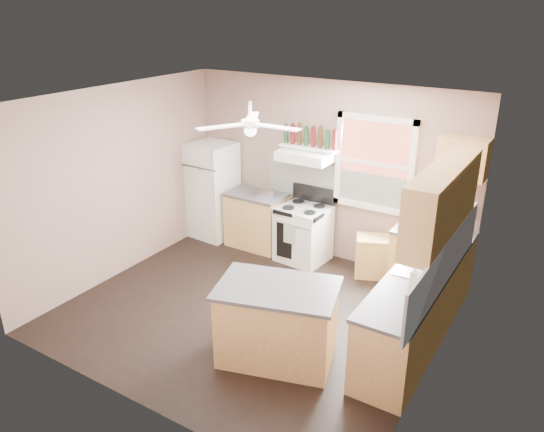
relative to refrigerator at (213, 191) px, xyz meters
The scene contains 32 objects.
floor 2.65m from the refrigerator, 41.12° to the right, with size 4.50×4.50×0.00m, color black.
ceiling 3.16m from the refrigerator, 41.12° to the right, with size 4.50×4.50×0.00m, color white.
wall_back 2.01m from the refrigerator, 10.86° to the left, with size 4.50×0.05×2.70m, color #84685F.
wall_right 4.53m from the refrigerator, 21.68° to the right, with size 0.05×4.00×2.70m, color #84685F.
wall_left 1.79m from the refrigerator, 102.67° to the right, with size 0.05×4.00×2.70m, color #84685F.
backsplash_back 2.40m from the refrigerator, ahead, with size 2.90×0.03×0.55m, color white.
backsplash_right 4.37m from the refrigerator, 18.20° to the right, with size 0.03×2.60×0.55m, color white.
window_view 2.79m from the refrigerator, ahead, with size 1.00×0.02×1.20m, color brown.
window_frame 2.79m from the refrigerator, ahead, with size 1.16×0.07×1.36m, color white.
refrigerator is the anchor object (origin of this frame).
base_cabinet_left 0.92m from the refrigerator, ahead, with size 0.90×0.60×0.86m, color #A98446.
counter_left 0.85m from the refrigerator, ahead, with size 0.92×0.62×0.04m, color #414143.
toaster 1.07m from the refrigerator, ahead, with size 0.28×0.16×0.18m, color silver.
stove 1.76m from the refrigerator, ahead, with size 0.70×0.64×0.86m, color white.
range_hood 1.87m from the refrigerator, ahead, with size 0.78×0.50×0.14m, color white.
bottle_shelf 1.92m from the refrigerator, ahead, with size 0.90×0.26×0.03m, color white.
cart 2.90m from the refrigerator, ahead, with size 0.55×0.37×0.55m, color #A98446.
base_cabinet_corner 3.67m from the refrigerator, ahead, with size 1.00×0.60×0.86m, color #A98446.
base_cabinet_right 4.10m from the refrigerator, 19.45° to the right, with size 0.60×2.20×0.86m, color #A98446.
counter_corner 3.65m from the refrigerator, ahead, with size 1.02×0.62×0.04m, color #414143.
counter_right 4.08m from the refrigerator, 19.49° to the right, with size 0.62×2.22×0.04m, color #414143.
sink 4.01m from the refrigerator, 16.80° to the right, with size 0.55×0.45×0.03m, color silver.
faucet 4.17m from the refrigerator, 16.17° to the right, with size 0.03×0.03×0.14m, color silver.
upper_cabinet_right 4.26m from the refrigerator, 16.24° to the right, with size 0.33×1.80×0.76m, color #A98446.
upper_cabinet_corner 4.01m from the refrigerator, ahead, with size 0.60×0.33×0.52m, color #A98446.
paper_towel 4.00m from the refrigerator, ahead, with size 0.12×0.12×0.26m, color white.
island 3.53m from the refrigerator, 40.86° to the right, with size 1.22×0.77×0.86m, color #A98446.
island_top 3.51m from the refrigerator, 40.86° to the right, with size 1.29×0.84×0.04m, color #414143.
ceiling_fan_hub 3.02m from the refrigerator, 41.12° to the right, with size 0.20×0.20×0.08m, color white.
soap_bottle 4.18m from the refrigerator, 21.62° to the right, with size 0.10×0.10×0.27m, color silver.
red_caddy 3.92m from the refrigerator, ahead, with size 0.18×0.12×0.10m, color #AD250E.
wine_bottles 2.00m from the refrigerator, ahead, with size 0.86×0.06×0.31m.
Camera 1 is at (3.31, -4.84, 3.74)m, focal length 35.00 mm.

